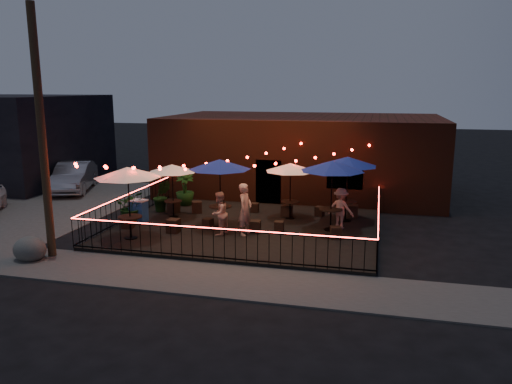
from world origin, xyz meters
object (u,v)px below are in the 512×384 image
cafe_table_0 (128,173)px  cafe_table_5 (348,162)px  cafe_table_2 (220,165)px  utility_pole (42,135)px  cafe_table_3 (291,168)px  cafe_table_4 (332,167)px  cafe_table_1 (172,169)px  cooler (139,211)px  boulder (30,249)px

cafe_table_0 → cafe_table_5: (7.35, 4.29, 0.03)m
cafe_table_2 → cafe_table_5: 5.11m
utility_pole → cafe_table_5: 11.21m
utility_pole → cafe_table_3: bearing=42.2°
cafe_table_3 → cafe_table_4: 2.30m
cafe_table_5 → utility_pole: bearing=-145.1°
cafe_table_2 → cafe_table_5: (4.67, 2.05, -0.02)m
cafe_table_0 → cafe_table_1: 3.22m
utility_pole → cafe_table_5: (9.12, 6.35, -1.45)m
utility_pole → cooler: bearing=76.3°
cafe_table_1 → boulder: size_ratio=2.27×
cafe_table_3 → cafe_table_5: bearing=3.4°
boulder → cafe_table_0: bearing=49.1°
utility_pole → cafe_table_4: (8.66, 4.83, -1.42)m
cafe_table_1 → cafe_table_2: bearing=-21.9°
cafe_table_0 → cafe_table_4: bearing=21.9°
cafe_table_0 → cafe_table_2: bearing=39.9°
boulder → cafe_table_1: bearing=66.3°
cafe_table_0 → cafe_table_4: (6.88, 2.77, 0.06)m
cafe_table_3 → boulder: (-7.29, -6.71, -1.87)m
cafe_table_4 → cafe_table_5: bearing=73.0°
cafe_table_4 → boulder: (-9.10, -5.33, -2.20)m
utility_pole → cafe_table_4: size_ratio=2.91×
cooler → utility_pole: bearing=-95.2°
cafe_table_0 → cafe_table_3: bearing=39.3°
cafe_table_5 → cooler: bearing=-165.1°
cooler → boulder: 4.92m
cafe_table_1 → cafe_table_5: (7.05, 1.10, 0.37)m
cafe_table_1 → cooler: cafe_table_1 is taller
cafe_table_4 → boulder: 10.78m
cooler → cafe_table_3: bearing=27.7°
cafe_table_1 → cafe_table_5: cafe_table_5 is taller
cafe_table_2 → cafe_table_3: cafe_table_2 is taller
cafe_table_2 → cafe_table_3: 3.09m
cafe_table_0 → cooler: size_ratio=3.40×
cafe_table_2 → cooler: cafe_table_2 is taller
utility_pole → cafe_table_3: utility_pole is taller
cafe_table_0 → cafe_table_5: bearing=30.3°
cafe_table_1 → cafe_table_3: size_ratio=0.96×
cafe_table_0 → cafe_table_3: size_ratio=1.33×
cafe_table_4 → cafe_table_5: cafe_table_4 is taller
cafe_table_5 → boulder: bearing=-144.4°
utility_pole → cafe_table_1: size_ratio=3.60×
cafe_table_5 → cafe_table_4: bearing=-107.0°
cafe_table_2 → cafe_table_4: cafe_table_4 is taller
cafe_table_2 → boulder: (-4.89, -4.79, -2.19)m
utility_pole → cafe_table_5: utility_pole is taller
cafe_table_3 → cafe_table_5: size_ratio=0.75×
cafe_table_2 → boulder: bearing=-135.6°
boulder → cafe_table_2: bearing=44.4°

